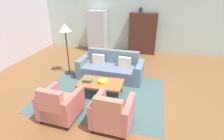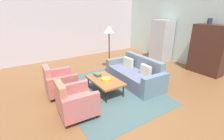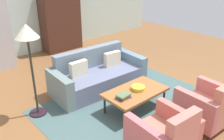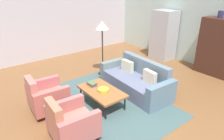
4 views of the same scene
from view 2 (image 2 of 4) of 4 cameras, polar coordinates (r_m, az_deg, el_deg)
name	(u,v)px [view 2 (image 2 of 4)]	position (r m, az deg, el deg)	size (l,w,h in m)	color
ground_plane	(112,98)	(4.60, 0.00, -9.64)	(10.75, 10.75, 0.00)	brown
wall_back	(205,34)	(7.36, 29.95, 10.87)	(8.96, 0.12, 2.80)	silver
wall_left	(59,30)	(8.14, -18.15, 13.30)	(0.12, 8.64, 2.80)	silver
area_rug	(106,91)	(4.92, -1.98, -7.42)	(3.40, 2.60, 0.01)	#445F5F
couch	(136,74)	(5.42, 8.30, -1.56)	(2.14, 1.01, 0.86)	slate
coffee_table	(105,81)	(4.74, -2.55, -3.73)	(1.20, 0.70, 0.40)	black
armchair_left	(59,83)	(4.86, -18.25, -4.46)	(0.85, 0.85, 0.88)	#3C1F18
armchair_right	(74,103)	(3.83, -13.14, -11.06)	(0.85, 0.85, 0.88)	#381F22
fruit_bowl	(106,79)	(4.65, -2.12, -3.25)	(0.27, 0.27, 0.07)	gold
book_stack	(97,75)	(4.98, -5.14, -1.60)	(0.29, 0.19, 0.08)	#57515F
cabinet	(208,50)	(6.97, 30.65, 6.08)	(1.20, 0.51, 1.80)	#46261C
vase_tall	(210,21)	(6.89, 31.08, 14.45)	(0.17, 0.17, 0.21)	#2C2E53
refrigerator	(162,41)	(7.98, 16.99, 9.82)	(0.80, 0.73, 1.85)	#B7BABF
floor_lamp	(109,34)	(6.21, -1.04, 12.64)	(0.40, 0.40, 1.72)	black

